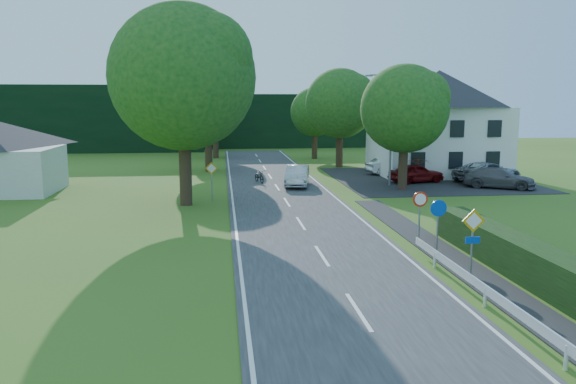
{
  "coord_description": "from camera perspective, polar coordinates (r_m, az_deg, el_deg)",
  "views": [
    {
      "loc": [
        -3.84,
        -9.15,
        6.06
      ],
      "look_at": [
        -0.51,
        19.1,
        1.46
      ],
      "focal_mm": 35.0,
      "sensor_mm": 36.0,
      "label": 1
    }
  ],
  "objects": [
    {
      "name": "parked_car_silver_a",
      "position": [
        47.73,
        10.41,
        2.62
      ],
      "size": [
        4.4,
        2.29,
        1.38
      ],
      "primitive_type": "imported",
      "rotation": [
        0.0,
        0.0,
        1.78
      ],
      "color": "silver",
      "rests_on": "parking_pad"
    },
    {
      "name": "treeline_right",
      "position": [
        76.12,
        2.24,
        7.25
      ],
      "size": [
        30.0,
        5.0,
        7.0
      ],
      "primitive_type": "cube",
      "color": "black",
      "rests_on": "ground"
    },
    {
      "name": "treeline_left",
      "position": [
        75.17,
        -25.66,
        6.72
      ],
      "size": [
        44.0,
        6.0,
        8.0
      ],
      "primitive_type": "cube",
      "color": "black",
      "rests_on": "ground"
    },
    {
      "name": "tree_main",
      "position": [
        33.22,
        -10.57,
        8.62
      ],
      "size": [
        9.4,
        9.4,
        11.64
      ],
      "primitive_type": null,
      "color": "#154816",
      "rests_on": "ground"
    },
    {
      "name": "sign_priority_right",
      "position": [
        19.44,
        18.27,
        -3.95
      ],
      "size": [
        0.78,
        0.09,
        2.59
      ],
      "color": "gray",
      "rests_on": "ground"
    },
    {
      "name": "parked_car_silver_b",
      "position": [
        45.07,
        19.62,
        1.94
      ],
      "size": [
        5.94,
        4.21,
        1.5
      ],
      "primitive_type": "imported",
      "rotation": [
        0.0,
        0.0,
        1.92
      ],
      "color": "#AAABB1",
      "rests_on": "parking_pad"
    },
    {
      "name": "line_centre",
      "position": [
        30.01,
        0.77,
        -2.38
      ],
      "size": [
        0.12,
        80.0,
        0.01
      ],
      "primitive_type": null,
      "color": "white",
      "rests_on": "road"
    },
    {
      "name": "sign_priority_left",
      "position": [
        34.41,
        -7.77,
        1.85
      ],
      "size": [
        0.78,
        0.09,
        2.44
      ],
      "color": "gray",
      "rests_on": "ground"
    },
    {
      "name": "motorcycle",
      "position": [
        42.12,
        -2.93,
        1.6
      ],
      "size": [
        1.09,
        1.9,
        0.95
      ],
      "primitive_type": "imported",
      "rotation": [
        0.0,
        0.0,
        0.27
      ],
      "color": "black",
      "rests_on": "road"
    },
    {
      "name": "sign_speed_limit",
      "position": [
        23.96,
        13.26,
        -1.38
      ],
      "size": [
        0.64,
        0.11,
        2.37
      ],
      "color": "gray",
      "rests_on": "ground"
    },
    {
      "name": "parked_car_grey",
      "position": [
        42.14,
        20.65,
        1.35
      ],
      "size": [
        5.18,
        4.16,
        1.41
      ],
      "primitive_type": "imported",
      "rotation": [
        0.0,
        0.0,
        1.04
      ],
      "color": "#57565B",
      "rests_on": "parking_pad"
    },
    {
      "name": "parasol",
      "position": [
        43.27,
        13.08,
        2.17
      ],
      "size": [
        2.64,
        2.66,
        1.82
      ],
      "primitive_type": "imported",
      "rotation": [
        0.0,
        0.0,
        -0.42
      ],
      "color": "#AF330E",
      "rests_on": "parking_pad"
    },
    {
      "name": "tree_right_mid",
      "position": [
        39.19,
        11.71,
        6.41
      ],
      "size": [
        7.0,
        7.0,
        8.58
      ],
      "primitive_type": null,
      "color": "#154816",
      "rests_on": "ground"
    },
    {
      "name": "sign_roundabout",
      "position": [
        22.16,
        15.0,
        -2.55
      ],
      "size": [
        0.64,
        0.08,
        2.37
      ],
      "color": "gray",
      "rests_on": "ground"
    },
    {
      "name": "parking_pad",
      "position": [
        45.43,
        13.75,
        1.28
      ],
      "size": [
        14.0,
        16.0,
        0.04
      ],
      "primitive_type": "cube",
      "color": "#27282A",
      "rests_on": "ground"
    },
    {
      "name": "tree_left_far",
      "position": [
        49.2,
        -8.13,
        7.03
      ],
      "size": [
        7.0,
        7.0,
        8.58
      ],
      "primitive_type": null,
      "color": "#154816",
      "rests_on": "ground"
    },
    {
      "name": "line_edge_left",
      "position": [
        29.77,
        -5.45,
        -2.51
      ],
      "size": [
        0.12,
        80.0,
        0.01
      ],
      "primitive_type": "cube",
      "color": "white",
      "rests_on": "road"
    },
    {
      "name": "line_edge_right",
      "position": [
        30.6,
        6.82,
        -2.22
      ],
      "size": [
        0.12,
        80.0,
        0.01
      ],
      "primitive_type": "cube",
      "color": "white",
      "rests_on": "road"
    },
    {
      "name": "house_white",
      "position": [
        48.58,
        14.94,
        6.93
      ],
      "size": [
        10.6,
        8.4,
        8.6
      ],
      "color": "white",
      "rests_on": "ground"
    },
    {
      "name": "streetlight",
      "position": [
        40.95,
        10.25,
        6.81
      ],
      "size": [
        2.03,
        0.18,
        8.0
      ],
      "color": "gray",
      "rests_on": "ground"
    },
    {
      "name": "road",
      "position": [
        30.02,
        0.77,
        -2.42
      ],
      "size": [
        7.0,
        80.0,
        0.04
      ],
      "primitive_type": "cube",
      "color": "#323234",
      "rests_on": "ground"
    },
    {
      "name": "tree_right_far",
      "position": [
        52.31,
        5.28,
        7.49
      ],
      "size": [
        7.4,
        7.4,
        9.09
      ],
      "primitive_type": null,
      "color": "#154816",
      "rests_on": "ground"
    },
    {
      "name": "tree_right_back",
      "position": [
        60.01,
        2.74,
        7.0
      ],
      "size": [
        6.2,
        6.2,
        7.56
      ],
      "primitive_type": null,
      "color": "#154816",
      "rests_on": "ground"
    },
    {
      "name": "moving_car",
      "position": [
        40.3,
        0.94,
        1.65
      ],
      "size": [
        2.39,
        4.68,
        1.47
      ],
      "primitive_type": "imported",
      "rotation": [
        0.0,
        0.0,
        -0.19
      ],
      "color": "#BCBCC1",
      "rests_on": "road"
    },
    {
      "name": "tree_left_back",
      "position": [
        61.19,
        -7.4,
        7.21
      ],
      "size": [
        6.6,
        6.6,
        8.07
      ],
      "primitive_type": null,
      "color": "#154816",
      "rests_on": "ground"
    },
    {
      "name": "parked_car_red",
      "position": [
        43.19,
        12.88,
        1.89
      ],
      "size": [
        4.43,
        2.51,
        1.42
      ],
      "primitive_type": "imported",
      "rotation": [
        0.0,
        0.0,
        1.78
      ],
      "color": "#670B0B",
      "rests_on": "parking_pad"
    }
  ]
}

